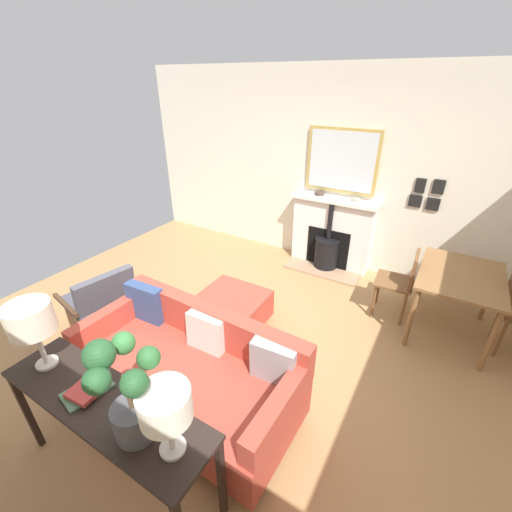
{
  "coord_description": "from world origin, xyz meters",
  "views": [
    {
      "loc": [
        2.15,
        1.61,
        2.48
      ],
      "look_at": [
        -0.54,
        -0.01,
        0.82
      ],
      "focal_mm": 23.54,
      "sensor_mm": 36.0,
      "label": 1
    }
  ],
  "objects_px": {
    "mantel_bowl_near": "(319,193)",
    "mantel_bowl_far": "(356,200)",
    "potted_plant": "(125,391)",
    "dining_chair_near_fireplace": "(402,279)",
    "armchair_accent": "(101,296)",
    "sofa": "(190,370)",
    "table_lamp_far_end": "(165,407)",
    "ottoman": "(235,306)",
    "dining_table": "(460,283)",
    "table_lamp_near_end": "(30,320)",
    "fireplace": "(330,237)",
    "book_stack": "(88,390)",
    "console_table": "(106,411)"
  },
  "relations": [
    {
      "from": "table_lamp_far_end",
      "to": "sofa",
      "type": "bearing_deg",
      "value": -141.96
    },
    {
      "from": "table_lamp_near_end",
      "to": "potted_plant",
      "type": "xyz_separation_m",
      "value": [
        0.03,
        0.9,
        -0.06
      ]
    },
    {
      "from": "mantel_bowl_near",
      "to": "dining_table",
      "type": "xyz_separation_m",
      "value": [
        0.8,
        1.88,
        -0.44
      ]
    },
    {
      "from": "table_lamp_near_end",
      "to": "table_lamp_far_end",
      "type": "distance_m",
      "value": 1.15
    },
    {
      "from": "mantel_bowl_far",
      "to": "fireplace",
      "type": "bearing_deg",
      "value": -83.94
    },
    {
      "from": "fireplace",
      "to": "potted_plant",
      "type": "xyz_separation_m",
      "value": [
        3.67,
        0.18,
        0.63
      ]
    },
    {
      "from": "table_lamp_near_end",
      "to": "potted_plant",
      "type": "relative_size",
      "value": 0.78
    },
    {
      "from": "mantel_bowl_far",
      "to": "book_stack",
      "type": "xyz_separation_m",
      "value": [
        3.67,
        -0.56,
        -0.27
      ]
    },
    {
      "from": "dining_chair_near_fireplace",
      "to": "ottoman",
      "type": "bearing_deg",
      "value": -54.36
    },
    {
      "from": "armchair_accent",
      "to": "sofa",
      "type": "bearing_deg",
      "value": 80.89
    },
    {
      "from": "book_stack",
      "to": "dining_chair_near_fireplace",
      "type": "height_order",
      "value": "dining_chair_near_fireplace"
    },
    {
      "from": "fireplace",
      "to": "mantel_bowl_near",
      "type": "xyz_separation_m",
      "value": [
        -0.03,
        -0.24,
        0.61
      ]
    },
    {
      "from": "mantel_bowl_far",
      "to": "dining_chair_near_fireplace",
      "type": "xyz_separation_m",
      "value": [
        0.79,
        0.83,
        -0.56
      ]
    },
    {
      "from": "console_table",
      "to": "dining_table",
      "type": "bearing_deg",
      "value": 148.0
    },
    {
      "from": "ottoman",
      "to": "potted_plant",
      "type": "relative_size",
      "value": 1.13
    },
    {
      "from": "sofa",
      "to": "dining_table",
      "type": "xyz_separation_m",
      "value": [
        -2.14,
        1.8,
        0.28
      ]
    },
    {
      "from": "book_stack",
      "to": "sofa",
      "type": "bearing_deg",
      "value": 170.11
    },
    {
      "from": "mantel_bowl_far",
      "to": "potted_plant",
      "type": "distance_m",
      "value": 3.7
    },
    {
      "from": "mantel_bowl_far",
      "to": "table_lamp_far_end",
      "type": "distance_m",
      "value": 3.67
    },
    {
      "from": "table_lamp_near_end",
      "to": "armchair_accent",
      "type": "bearing_deg",
      "value": -139.21
    },
    {
      "from": "mantel_bowl_far",
      "to": "sofa",
      "type": "distance_m",
      "value": 3.05
    },
    {
      "from": "table_lamp_far_end",
      "to": "book_stack",
      "type": "xyz_separation_m",
      "value": [
        0.0,
        -0.7,
        -0.31
      ]
    },
    {
      "from": "sofa",
      "to": "book_stack",
      "type": "height_order",
      "value": "same"
    },
    {
      "from": "table_lamp_far_end",
      "to": "book_stack",
      "type": "height_order",
      "value": "table_lamp_far_end"
    },
    {
      "from": "mantel_bowl_near",
      "to": "mantel_bowl_far",
      "type": "xyz_separation_m",
      "value": [
        -0.0,
        0.52,
        -0.01
      ]
    },
    {
      "from": "mantel_bowl_far",
      "to": "table_lamp_near_end",
      "type": "relative_size",
      "value": 0.27
    },
    {
      "from": "mantel_bowl_far",
      "to": "dining_chair_near_fireplace",
      "type": "bearing_deg",
      "value": 46.33
    },
    {
      "from": "ottoman",
      "to": "book_stack",
      "type": "height_order",
      "value": "book_stack"
    },
    {
      "from": "fireplace",
      "to": "table_lamp_near_end",
      "type": "xyz_separation_m",
      "value": [
        3.64,
        -0.73,
        0.68
      ]
    },
    {
      "from": "console_table",
      "to": "armchair_accent",
      "type": "bearing_deg",
      "value": -124.39
    },
    {
      "from": "fireplace",
      "to": "dining_chair_near_fireplace",
      "type": "relative_size",
      "value": 1.44
    },
    {
      "from": "ottoman",
      "to": "table_lamp_far_end",
      "type": "distance_m",
      "value": 2.14
    },
    {
      "from": "potted_plant",
      "to": "dining_chair_near_fireplace",
      "type": "distance_m",
      "value": 3.11
    },
    {
      "from": "ottoman",
      "to": "table_lamp_far_end",
      "type": "height_order",
      "value": "table_lamp_far_end"
    },
    {
      "from": "console_table",
      "to": "dining_table",
      "type": "height_order",
      "value": "console_table"
    },
    {
      "from": "table_lamp_near_end",
      "to": "dining_chair_near_fireplace",
      "type": "relative_size",
      "value": 0.59
    },
    {
      "from": "mantel_bowl_far",
      "to": "sofa",
      "type": "bearing_deg",
      "value": -8.4
    },
    {
      "from": "armchair_accent",
      "to": "ottoman",
      "type": "bearing_deg",
      "value": 125.89
    },
    {
      "from": "armchair_accent",
      "to": "fireplace",
      "type": "bearing_deg",
      "value": 149.91
    },
    {
      "from": "mantel_bowl_near",
      "to": "table_lamp_far_end",
      "type": "relative_size",
      "value": 0.32
    },
    {
      "from": "table_lamp_far_end",
      "to": "armchair_accent",
      "type": "bearing_deg",
      "value": -115.91
    },
    {
      "from": "fireplace",
      "to": "dining_table",
      "type": "distance_m",
      "value": 1.82
    },
    {
      "from": "sofa",
      "to": "armchair_accent",
      "type": "distance_m",
      "value": 1.42
    },
    {
      "from": "dining_chair_near_fireplace",
      "to": "table_lamp_near_end",
      "type": "bearing_deg",
      "value": -32.55
    },
    {
      "from": "armchair_accent",
      "to": "potted_plant",
      "type": "distance_m",
      "value": 2.09
    },
    {
      "from": "potted_plant",
      "to": "dining_table",
      "type": "height_order",
      "value": "potted_plant"
    },
    {
      "from": "dining_table",
      "to": "dining_chair_near_fireplace",
      "type": "bearing_deg",
      "value": -90.48
    },
    {
      "from": "sofa",
      "to": "potted_plant",
      "type": "bearing_deg",
      "value": 23.25
    },
    {
      "from": "fireplace",
      "to": "table_lamp_near_end",
      "type": "distance_m",
      "value": 3.77
    },
    {
      "from": "mantel_bowl_near",
      "to": "mantel_bowl_far",
      "type": "bearing_deg",
      "value": 90.0
    }
  ]
}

